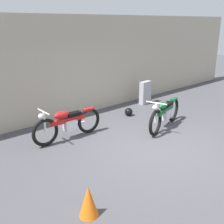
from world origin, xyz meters
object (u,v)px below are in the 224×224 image
traffic_cone (89,201)px  motorcycle_red (68,123)px  helmet (129,112)px  motorcycle_green (165,113)px  stone_marker (145,93)px

traffic_cone → motorcycle_red: motorcycle_red is taller
helmet → traffic_cone: 5.08m
motorcycle_green → motorcycle_red: bearing=-40.7°
stone_marker → helmet: bearing=-157.9°
stone_marker → motorcycle_green: motorcycle_green is taller
helmet → motorcycle_red: 2.61m
motorcycle_green → motorcycle_red: 2.85m
helmet → motorcycle_green: motorcycle_green is taller
helmet → traffic_cone: (-4.01, -3.12, 0.14)m
stone_marker → motorcycle_red: motorcycle_red is taller
helmet → motorcycle_green: size_ratio=0.13×
helmet → motorcycle_red: (-2.57, -0.29, 0.31)m
traffic_cone → motorcycle_red: size_ratio=0.27×
helmet → motorcycle_green: bearing=-89.4°
traffic_cone → helmet: bearing=37.9°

